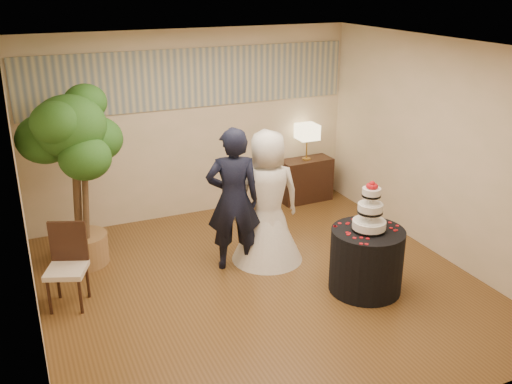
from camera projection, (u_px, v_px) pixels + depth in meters
name	position (u px, v px, depth m)	size (l,w,h in m)	color
floor	(262.00, 285.00, 6.86)	(5.00, 5.00, 0.00)	brown
ceiling	(263.00, 47.00, 5.86)	(5.00, 5.00, 0.00)	white
wall_back	(193.00, 125.00, 8.50)	(5.00, 0.06, 2.80)	beige
wall_front	(401.00, 277.00, 4.22)	(5.00, 0.06, 2.80)	beige
wall_left	(23.00, 211.00, 5.42)	(0.06, 5.00, 2.80)	beige
wall_right	(440.00, 150.00, 7.30)	(0.06, 5.00, 2.80)	beige
mural_border	(192.00, 78.00, 8.23)	(4.90, 0.02, 0.85)	#999D8E
groom	(233.00, 200.00, 6.99)	(0.67, 0.44, 1.83)	black
bride	(268.00, 197.00, 7.21)	(0.93, 0.93, 1.74)	white
cake_table	(366.00, 260.00, 6.65)	(0.85, 0.85, 0.77)	black
wedding_cake	(370.00, 206.00, 6.40)	(0.39, 0.39, 0.60)	white
console	(306.00, 180.00, 9.34)	(0.85, 0.38, 0.71)	black
table_lamp	(307.00, 142.00, 9.11)	(0.31, 0.31, 0.58)	beige
ficus_tree	(76.00, 179.00, 6.99)	(1.10, 1.10, 2.31)	#26561B
side_chair	(66.00, 268.00, 6.28)	(0.44, 0.46, 0.95)	black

